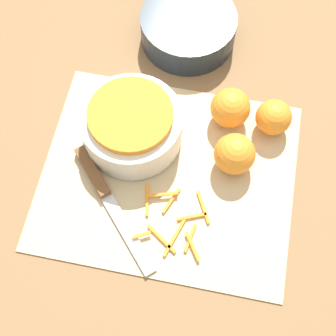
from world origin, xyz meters
TOP-DOWN VIEW (x-y plane):
  - ground_plane at (0.00, 0.00)m, footprint 4.00×4.00m
  - cutting_board at (0.00, 0.00)m, footprint 0.45×0.38m
  - bowl_speckled at (-0.08, 0.07)m, footprint 0.18×0.18m
  - bowl_dark at (-0.02, 0.31)m, footprint 0.19×0.19m
  - knife at (-0.11, -0.05)m, footprint 0.19×0.21m
  - orange_left at (0.11, 0.05)m, footprint 0.07×0.07m
  - orange_right at (0.09, 0.14)m, footprint 0.07×0.07m
  - orange_back at (0.17, 0.14)m, footprint 0.07×0.07m
  - peel_pile at (0.03, -0.08)m, footprint 0.13×0.13m

SIDE VIEW (x-z plane):
  - ground_plane at x=0.00m, z-range 0.00..0.00m
  - cutting_board at x=0.00m, z-range 0.00..0.01m
  - peel_pile at x=0.03m, z-range 0.00..0.01m
  - knife at x=-0.11m, z-range 0.00..0.02m
  - bowl_dark at x=-0.02m, z-range 0.00..0.06m
  - orange_back at x=0.17m, z-range 0.01..0.07m
  - orange_left at x=0.11m, z-range 0.01..0.08m
  - orange_right at x=0.09m, z-range 0.01..0.08m
  - bowl_speckled at x=-0.08m, z-range 0.00..0.09m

